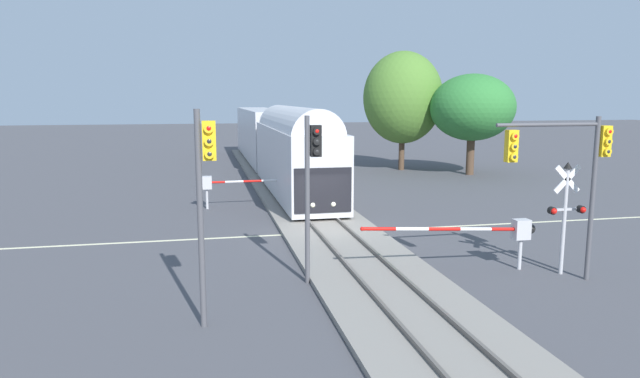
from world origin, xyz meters
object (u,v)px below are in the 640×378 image
object	(u,v)px
crossing_signal_mast	(566,206)
maple_right_background	(472,108)
commuter_train	(275,140)
oak_far_right	(403,98)
traffic_signal_median	(312,172)
traffic_signal_near_left	(204,184)
traffic_signal_near_right	(569,159)
crossing_gate_near	(501,231)
crossing_gate_far	(218,183)

from	to	relation	value
crossing_signal_mast	maple_right_background	bearing A→B (deg)	70.31
commuter_train	crossing_signal_mast	world-z (taller)	commuter_train
oak_far_right	traffic_signal_median	bearing A→B (deg)	-115.50
commuter_train	traffic_signal_near_left	xyz separation A→B (m)	(-5.50, -28.92, 1.05)
commuter_train	oak_far_right	size ratio (longest dim) A/B	3.94
traffic_signal_near_left	traffic_signal_median	distance (m)	4.49
traffic_signal_near_right	traffic_signal_near_left	distance (m)	11.51
traffic_signal_median	commuter_train	bearing A→B (deg)	85.29
commuter_train	traffic_signal_near_right	distance (m)	28.20
traffic_signal_near_left	oak_far_right	xyz separation A→B (m)	(16.33, 30.15, 2.15)
oak_far_right	crossing_signal_mast	bearing A→B (deg)	-98.87
crossing_gate_near	maple_right_background	size ratio (longest dim) A/B	0.82
commuter_train	traffic_signal_median	distance (m)	26.05
crossing_gate_near	traffic_signal_near_left	distance (m)	10.75
crossing_gate_near	oak_far_right	distance (m)	28.33
crossing_gate_near	traffic_signal_median	distance (m)	7.06
commuter_train	traffic_signal_near_left	distance (m)	29.45
traffic_signal_near_right	crossing_signal_mast	bearing A→B (deg)	53.60
maple_right_background	crossing_signal_mast	bearing A→B (deg)	-109.69
maple_right_background	traffic_signal_median	bearing A→B (deg)	-126.51
commuter_train	maple_right_background	size ratio (longest dim) A/B	4.91
commuter_train	crossing_gate_far	size ratio (longest dim) A/B	6.89
traffic_signal_near_right	commuter_train	bearing A→B (deg)	102.14
crossing_gate_far	traffic_signal_median	size ratio (longest dim) A/B	1.02
crossing_signal_mast	traffic_signal_median	bearing A→B (deg)	174.17
traffic_signal_near_left	oak_far_right	world-z (taller)	oak_far_right
crossing_signal_mast	maple_right_background	xyz separation A→B (m)	(8.65, 24.17, 2.86)
commuter_train	maple_right_background	xyz separation A→B (m)	(15.10, -2.66, 2.45)
traffic_signal_near_right	maple_right_background	size ratio (longest dim) A/B	0.69
traffic_signal_near_right	crossing_gate_near	bearing A→B (deg)	131.84
commuter_train	crossing_gate_far	bearing A→B (deg)	-110.74
traffic_signal_median	crossing_gate_far	bearing A→B (deg)	101.06
traffic_signal_median	traffic_signal_near_right	bearing A→B (deg)	-11.16
commuter_train	traffic_signal_near_right	bearing A→B (deg)	-77.86
commuter_train	crossing_gate_far	xyz separation A→B (m)	(-4.76, -12.56, -1.40)
traffic_signal_near_left	maple_right_background	world-z (taller)	maple_right_background
crossing_gate_far	traffic_signal_median	distance (m)	13.83
crossing_signal_mast	crossing_gate_far	size ratio (longest dim) A/B	0.70
commuter_train	crossing_gate_near	bearing A→B (deg)	-80.05
traffic_signal_near_left	crossing_signal_mast	bearing A→B (deg)	9.92
crossing_signal_mast	crossing_gate_near	bearing A→B (deg)	156.79
crossing_gate_far	traffic_signal_near_left	bearing A→B (deg)	-92.61
traffic_signal_median	maple_right_background	bearing A→B (deg)	53.49
crossing_gate_far	maple_right_background	xyz separation A→B (m)	(19.86, 9.90, 3.84)
oak_far_right	crossing_gate_near	bearing A→B (deg)	-102.95
crossing_signal_mast	oak_far_right	world-z (taller)	oak_far_right
crossing_signal_mast	traffic_signal_near_left	size ratio (longest dim) A/B	0.68
commuter_train	crossing_signal_mast	distance (m)	27.59
crossing_gate_far	oak_far_right	xyz separation A→B (m)	(15.59, 13.80, 4.60)
traffic_signal_near_left	traffic_signal_median	size ratio (longest dim) A/B	1.05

